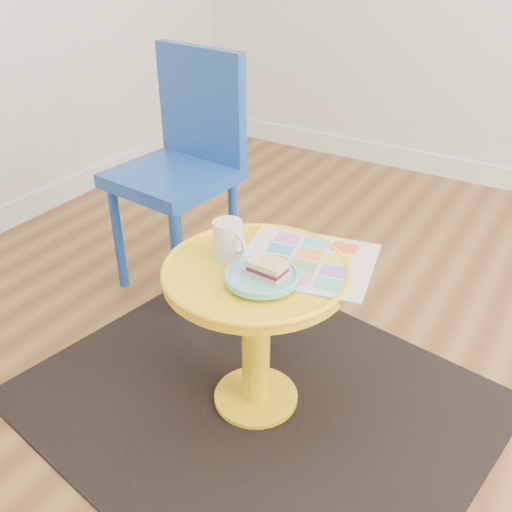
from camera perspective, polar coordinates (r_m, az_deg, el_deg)
The scene contains 10 objects.
floor at distance 1.75m, azimuth 12.85°, elevation -17.22°, with size 4.00×4.00×0.00m, color brown.
room_walls at distance 2.79m, azimuth 0.97°, elevation 4.83°, with size 4.00×4.00×4.00m.
rug at distance 1.81m, azimuth -0.00°, elevation -14.08°, with size 1.30×1.10×0.01m, color black.
side_table at distance 1.59m, azimuth -0.00°, elevation -5.40°, with size 0.50×0.50×0.48m.
chair at distance 2.16m, azimuth -7.21°, elevation 9.79°, with size 0.43×0.43×0.89m.
newspaper at distance 1.55m, azimuth 5.08°, elevation -0.47°, with size 0.36×0.30×0.01m, color silver.
mug at distance 1.54m, azimuth -2.77°, elevation 1.75°, with size 0.11×0.08×0.11m.
plate at distance 1.44m, azimuth 0.55°, elevation -2.08°, with size 0.19×0.19×0.02m.
cake_slice at distance 1.43m, azimuth 1.17°, elevation -1.21°, with size 0.09×0.07×0.04m.
fork at distance 1.46m, azimuth -0.61°, elevation -1.28°, with size 0.07×0.14×0.00m.
Camera 1 is at (0.28, -1.16, 1.28)m, focal length 40.00 mm.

